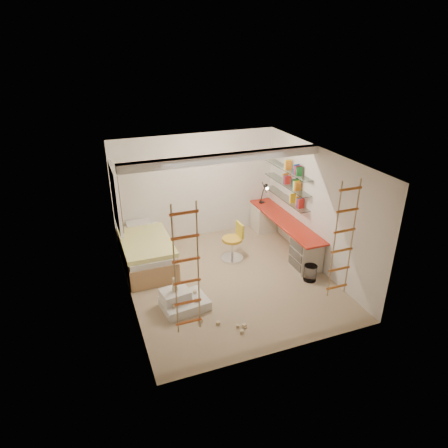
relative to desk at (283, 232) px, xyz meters
name	(u,v)px	position (x,y,z in m)	size (l,w,h in m)	color
floor	(229,280)	(-1.72, -0.86, -0.40)	(4.50, 4.50, 0.00)	#A08367
ceiling_beam	(224,158)	(-1.72, -0.56, 2.12)	(4.00, 0.18, 0.16)	white
window_frame	(115,198)	(-3.69, 0.64, 1.15)	(0.06, 1.15, 1.35)	white
window_blind	(117,198)	(-3.65, 0.64, 1.15)	(0.02, 1.00, 1.20)	#4C2D1E
rope_ladder_left	(187,271)	(-3.07, -2.61, 1.11)	(0.41, 0.04, 2.13)	#D65124
rope_ladder_right	(343,241)	(-0.37, -2.61, 1.11)	(0.41, 0.04, 2.13)	#BC6820
waste_bin	(310,273)	(-0.15, -1.47, -0.23)	(0.27, 0.27, 0.34)	white
desk	(283,232)	(0.00, 0.00, 0.00)	(0.56, 2.80, 0.75)	red
shelves	(287,184)	(0.15, 0.27, 1.10)	(0.25, 1.80, 0.71)	white
bed	(146,251)	(-3.20, 0.36, -0.07)	(1.02, 2.00, 0.69)	#AD7F51
task_lamp	(265,190)	(-0.05, 0.96, 0.73)	(0.14, 0.36, 0.57)	black
swivel_chair	(233,246)	(-1.32, -0.09, -0.08)	(0.55, 0.55, 0.87)	gold
play_platform	(182,301)	(-2.88, -1.43, -0.26)	(0.90, 0.75, 0.37)	silver
toy_blocks	(202,306)	(-2.62, -1.82, -0.18)	(1.12, 1.23, 0.64)	#CCB284
books	(287,178)	(0.15, 0.27, 1.24)	(0.14, 0.64, 0.92)	red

